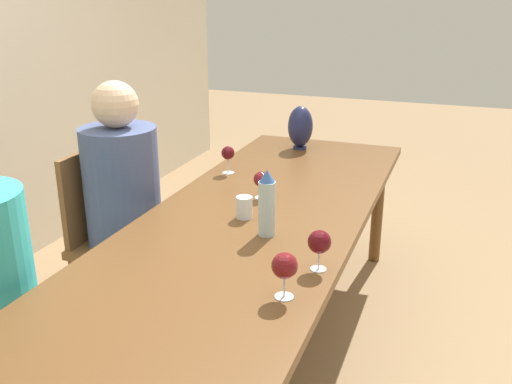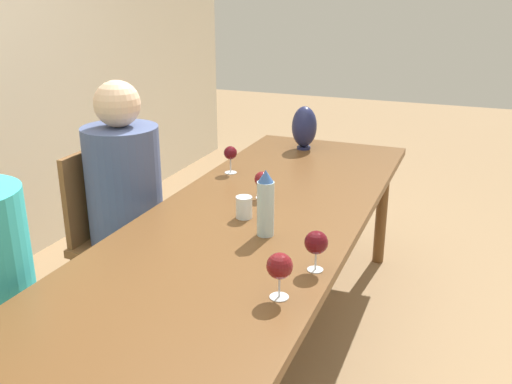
{
  "view_description": "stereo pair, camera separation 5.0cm",
  "coord_description": "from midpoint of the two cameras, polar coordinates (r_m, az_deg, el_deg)",
  "views": [
    {
      "loc": [
        -1.95,
        -0.8,
        1.66
      ],
      "look_at": [
        0.19,
        0.0,
        0.83
      ],
      "focal_mm": 40.0,
      "sensor_mm": 36.0,
      "label": 1
    },
    {
      "loc": [
        -1.93,
        -0.85,
        1.66
      ],
      "look_at": [
        0.19,
        0.0,
        0.83
      ],
      "focal_mm": 40.0,
      "sensor_mm": 36.0,
      "label": 2
    }
  ],
  "objects": [
    {
      "name": "chair_far",
      "position": [
        2.94,
        -13.32,
        -3.96
      ],
      "size": [
        0.44,
        0.44,
        0.92
      ],
      "color": "brown",
      "rests_on": "ground_plane"
    },
    {
      "name": "wine_glass_2",
      "position": [
        1.78,
        3.2,
        -7.46
      ],
      "size": [
        0.08,
        0.08,
        0.15
      ],
      "color": "silver",
      "rests_on": "dining_table"
    },
    {
      "name": "water_tumbler",
      "position": [
        2.41,
        -0.61,
        -1.54
      ],
      "size": [
        0.07,
        0.07,
        0.09
      ],
      "color": "silver",
      "rests_on": "dining_table"
    },
    {
      "name": "ground_plane",
      "position": [
        2.68,
        -1.04,
        -18.39
      ],
      "size": [
        14.0,
        14.0,
        0.0
      ],
      "primitive_type": "plane",
      "color": "#937551"
    },
    {
      "name": "wine_glass_1",
      "position": [
        2.62,
        1.16,
        1.23
      ],
      "size": [
        0.07,
        0.07,
        0.13
      ],
      "color": "silver",
      "rests_on": "dining_table"
    },
    {
      "name": "dining_table",
      "position": [
        2.33,
        -1.14,
        -5.22
      ],
      "size": [
        3.04,
        0.91,
        0.73
      ],
      "color": "brown",
      "rests_on": "ground_plane"
    },
    {
      "name": "wine_glass_3",
      "position": [
        1.96,
        6.78,
        -5.09
      ],
      "size": [
        0.08,
        0.08,
        0.15
      ],
      "color": "silver",
      "rests_on": "dining_table"
    },
    {
      "name": "water_bottle",
      "position": [
        2.21,
        1.58,
        -1.24
      ],
      "size": [
        0.07,
        0.07,
        0.27
      ],
      "color": "#ADCCD6",
      "rests_on": "dining_table"
    },
    {
      "name": "wine_glass_0",
      "position": [
        2.98,
        -2.09,
        3.86
      ],
      "size": [
        0.07,
        0.07,
        0.14
      ],
      "color": "silver",
      "rests_on": "dining_table"
    },
    {
      "name": "person_far",
      "position": [
        2.83,
        -12.2,
        -0.99
      ],
      "size": [
        0.36,
        0.36,
        1.26
      ],
      "color": "#2D2D38",
      "rests_on": "ground_plane"
    },
    {
      "name": "vase",
      "position": [
        3.45,
        5.27,
        6.48
      ],
      "size": [
        0.15,
        0.15,
        0.26
      ],
      "color": "#1E234C",
      "rests_on": "dining_table"
    }
  ]
}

